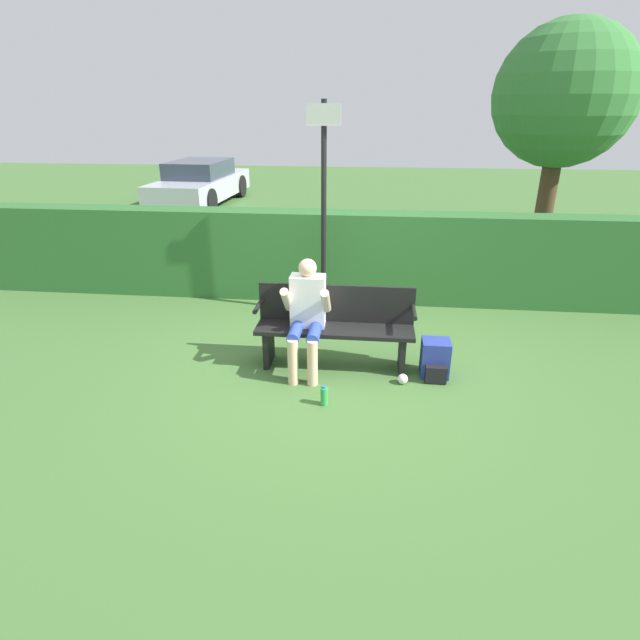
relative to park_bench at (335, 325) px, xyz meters
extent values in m
plane|color=#426B33|center=(0.00, -0.06, -0.47)|extent=(40.00, 40.00, 0.00)
cube|color=#2D662D|center=(0.00, 2.11, 0.18)|extent=(12.00, 0.47, 1.30)
cube|color=black|center=(0.00, -0.06, -0.03)|extent=(1.72, 0.41, 0.05)
cube|color=black|center=(0.00, 0.12, 0.21)|extent=(1.72, 0.04, 0.42)
cube|color=black|center=(-0.74, -0.06, -0.26)|extent=(0.06, 0.37, 0.42)
cube|color=black|center=(0.74, -0.06, -0.26)|extent=(0.06, 0.37, 0.42)
cylinder|color=black|center=(-0.84, -0.06, 0.22)|extent=(0.05, 0.37, 0.05)
cylinder|color=black|center=(0.84, -0.06, 0.22)|extent=(0.05, 0.37, 0.05)
cube|color=silver|center=(-0.30, -0.02, 0.28)|extent=(0.37, 0.22, 0.57)
sphere|color=beige|center=(-0.30, -0.02, 0.65)|extent=(0.19, 0.19, 0.19)
cylinder|color=#2D47B7|center=(-0.40, -0.25, 0.03)|extent=(0.13, 0.47, 0.13)
cylinder|color=#2D47B7|center=(-0.19, -0.25, 0.03)|extent=(0.13, 0.47, 0.13)
cylinder|color=beige|center=(-0.40, -0.49, -0.22)|extent=(0.11, 0.11, 0.50)
cylinder|color=beige|center=(-0.19, -0.49, -0.22)|extent=(0.11, 0.11, 0.50)
cylinder|color=beige|center=(-0.50, -0.16, 0.34)|extent=(0.09, 0.35, 0.35)
cylinder|color=beige|center=(-0.09, -0.16, 0.34)|extent=(0.09, 0.35, 0.35)
cube|color=#283893|center=(1.09, -0.15, -0.27)|extent=(0.30, 0.26, 0.41)
cube|color=black|center=(1.09, -0.32, -0.37)|extent=(0.22, 0.09, 0.18)
cylinder|color=green|center=(-0.03, -0.86, -0.38)|extent=(0.07, 0.07, 0.19)
cylinder|color=#2D66B2|center=(-0.03, -0.86, -0.28)|extent=(0.04, 0.04, 0.02)
cylinder|color=black|center=(-0.28, 1.51, 0.91)|extent=(0.07, 0.07, 2.77)
cube|color=silver|center=(-0.28, 1.47, 2.12)|extent=(0.42, 0.02, 0.25)
cube|color=#B7BCC6|center=(-4.71, 9.57, 0.02)|extent=(1.83, 4.55, 0.59)
cube|color=#333D4C|center=(-4.71, 9.57, 0.54)|extent=(1.53, 2.21, 0.45)
cylinder|color=black|center=(-5.41, 10.99, -0.14)|extent=(0.21, 0.68, 0.67)
cylinder|color=black|center=(-3.87, 10.92, -0.14)|extent=(0.21, 0.68, 0.67)
cylinder|color=black|center=(-5.54, 8.22, -0.14)|extent=(0.21, 0.68, 0.67)
cylinder|color=black|center=(-4.00, 8.15, -0.14)|extent=(0.21, 0.68, 0.67)
cylinder|color=#4C3823|center=(3.35, 4.17, 0.61)|extent=(0.30, 0.30, 2.17)
sphere|color=#387A38|center=(3.35, 4.17, 2.37)|extent=(2.26, 2.26, 2.26)
sphere|color=silver|center=(0.75, -0.37, -0.42)|extent=(0.11, 0.11, 0.11)
camera|label=1|loc=(0.36, -5.00, 2.21)|focal=28.00mm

